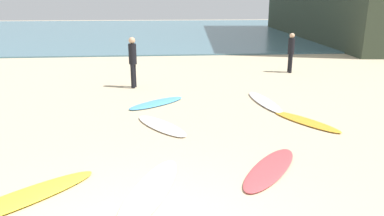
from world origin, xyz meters
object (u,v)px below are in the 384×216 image
Objects in this scene: surfboard_1 at (306,121)px; surfboard_2 at (157,103)px; surfboard_4 at (161,126)px; surfboard_0 at (150,190)px; surfboard_5 at (19,199)px; beachgoer_far at (291,51)px; surfboard_6 at (264,101)px; beachgoer_mid at (133,60)px; surfboard_3 at (270,168)px.

surfboard_2 reaches higher than surfboard_1.
surfboard_0 is at bearing 54.04° from surfboard_4.
surfboard_5 is 12.88m from beachgoer_far.
beachgoer_far is at bearing 57.27° from surfboard_6.
beachgoer_mid reaches higher than surfboard_6.
surfboard_2 is 0.82× the size of surfboard_6.
surfboard_0 is 1.32× the size of beachgoer_mid.
surfboard_4 is at bearing 24.29° from beachgoer_mid.
surfboard_1 is at bearing -159.01° from surfboard_2.
surfboard_2 is 2.12m from surfboard_4.
surfboard_5 reaches higher than surfboard_3.
surfboard_6 is at bearing 91.95° from surfboard_5.
surfboard_5 reaches higher than surfboard_1.
surfboard_0 is 0.96× the size of surfboard_6.
surfboard_1 is at bearing -10.93° from beachgoer_far.
surfboard_3 is at bearing 57.46° from surfboard_5.
surfboard_2 reaches higher than surfboard_3.
surfboard_1 is (3.96, 3.21, -0.00)m from surfboard_0.
surfboard_6 is 1.45× the size of beachgoer_far.
surfboard_2 is (-3.83, 2.13, 0.00)m from surfboard_1.
surfboard_3 is at bearing -16.21° from beachgoer_far.
beachgoer_far is (3.78, 9.34, 0.92)m from surfboard_3.
surfboard_5 is 7.91m from beachgoer_mid.
surfboard_5 is at bearing 46.15° from surfboard_3.
surfboard_6 is (3.21, 1.94, 0.01)m from surfboard_4.
surfboard_6 is (1.23, 4.55, 0.01)m from surfboard_3.
surfboard_1 is 4.39m from surfboard_2.
surfboard_3 is 1.06× the size of surfboard_4.
beachgoer_mid reaches higher than beachgoer_far.
surfboard_5 is (-6.00, -3.30, 0.01)m from surfboard_1.
surfboard_5 is 7.59m from surfboard_6.
surfboard_2 is at bearing 172.08° from surfboard_6.
surfboard_1 is at bearing 147.86° from surfboard_4.
surfboard_2 is 0.96× the size of surfboard_3.
surfboard_4 reaches higher than surfboard_1.
beachgoer_mid is (-4.14, 2.49, 0.98)m from surfboard_6.
surfboard_4 is (0.10, -2.12, -0.00)m from surfboard_2.
surfboard_4 is 1.17× the size of beachgoer_far.
beachgoer_mid reaches higher than surfboard_3.
beachgoer_mid is (-2.90, 7.04, 0.99)m from surfboard_3.
surfboard_1 is 6.84m from surfboard_5.
surfboard_2 is at bearing -72.23° from surfboard_0.
surfboard_0 is at bearing -25.21° from beachgoer_far.
surfboard_2 is 1.01× the size of surfboard_4.
surfboard_6 is 4.93m from beachgoer_mid.
surfboard_2 is 0.78× the size of surfboard_5.
surfboard_0 reaches higher than surfboard_1.
surfboard_3 is 1.17× the size of beachgoer_mid.
beachgoer_far is (8.02, 10.04, 0.92)m from surfboard_5.
surfboard_5 is (-4.25, -0.69, 0.01)m from surfboard_3.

